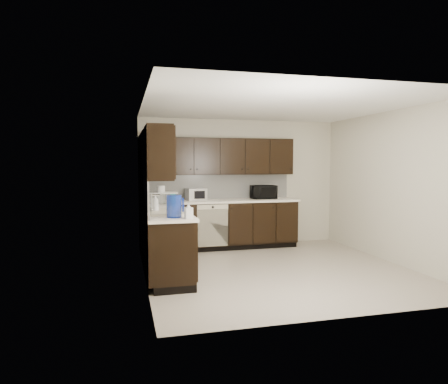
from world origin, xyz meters
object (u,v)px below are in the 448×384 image
at_px(sink, 167,217).
at_px(blue_pitcher, 174,206).
at_px(microwave, 263,192).
at_px(storage_bin, 163,198).
at_px(toaster_oven, 196,194).

relative_size(sink, blue_pitcher, 2.82).
height_order(microwave, blue_pitcher, blue_pitcher).
bearing_deg(microwave, storage_bin, -167.22).
bearing_deg(toaster_oven, sink, -122.44).
distance_m(microwave, blue_pitcher, 3.08).
bearing_deg(toaster_oven, microwave, -10.04).
distance_m(microwave, toaster_oven, 1.35).
bearing_deg(blue_pitcher, toaster_oven, 50.62).
height_order(sink, microwave, microwave).
height_order(microwave, toaster_oven, microwave).
height_order(sink, blue_pitcher, blue_pitcher).
bearing_deg(sink, storage_bin, 87.05).
distance_m(sink, microwave, 2.72).
height_order(sink, toaster_oven, sink).
height_order(toaster_oven, storage_bin, toaster_oven).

